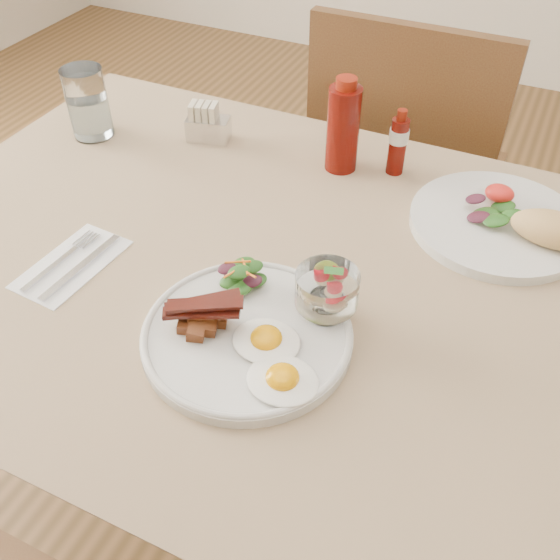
{
  "coord_description": "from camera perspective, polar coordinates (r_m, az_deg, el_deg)",
  "views": [
    {
      "loc": [
        0.27,
        -0.64,
        1.37
      ],
      "look_at": [
        0.02,
        -0.09,
        0.82
      ],
      "focal_mm": 40.0,
      "sensor_mm": 36.0,
      "label": 1
    }
  ],
  "objects": [
    {
      "name": "water_glass",
      "position": [
        1.29,
        -17.1,
        14.88
      ],
      "size": [
        0.08,
        0.08,
        0.13
      ],
      "color": "white",
      "rests_on": "table"
    },
    {
      "name": "side_salad",
      "position": [
        0.87,
        -3.51,
        0.28
      ],
      "size": [
        0.07,
        0.06,
        0.04
      ],
      "rotation": [
        0.0,
        0.0,
        0.06
      ],
      "color": "#184813",
      "rests_on": "main_plate"
    },
    {
      "name": "table",
      "position": [
        0.99,
        1.32,
        -2.89
      ],
      "size": [
        1.33,
        0.88,
        0.75
      ],
      "color": "brown",
      "rests_on": "ground"
    },
    {
      "name": "ketchup_bottle",
      "position": [
        1.12,
        5.79,
        13.7
      ],
      "size": [
        0.07,
        0.07,
        0.17
      ],
      "rotation": [
        0.0,
        0.0,
        0.25
      ],
      "color": "#540904",
      "rests_on": "table"
    },
    {
      "name": "fruit_cup",
      "position": [
        0.81,
        4.33,
        -0.84
      ],
      "size": [
        0.08,
        0.08,
        0.09
      ],
      "rotation": [
        0.0,
        0.0,
        -0.24
      ],
      "color": "white",
      "rests_on": "main_plate"
    },
    {
      "name": "napkin_cutlery",
      "position": [
        0.99,
        -18.47,
        1.38
      ],
      "size": [
        0.11,
        0.18,
        0.01
      ],
      "rotation": [
        0.0,
        0.0,
        -0.07
      ],
      "color": "white",
      "rests_on": "table"
    },
    {
      "name": "bacon_potato_pile",
      "position": [
        0.82,
        -7.08,
        -3.24
      ],
      "size": [
        0.11,
        0.08,
        0.05
      ],
      "rotation": [
        0.0,
        0.0,
        0.05
      ],
      "color": "maroon",
      "rests_on": "main_plate"
    },
    {
      "name": "second_plate",
      "position": [
        1.06,
        20.4,
        4.87
      ],
      "size": [
        0.3,
        0.28,
        0.07
      ],
      "rotation": [
        0.0,
        0.0,
        0.15
      ],
      "color": "silver",
      "rests_on": "table"
    },
    {
      "name": "chair_far",
      "position": [
        1.58,
        11.26,
        9.33
      ],
      "size": [
        0.42,
        0.42,
        0.93
      ],
      "color": "brown",
      "rests_on": "ground"
    },
    {
      "name": "main_plate",
      "position": [
        0.83,
        -3.02,
        -5.1
      ],
      "size": [
        0.28,
        0.28,
        0.02
      ],
      "primitive_type": "cylinder",
      "color": "silver",
      "rests_on": "table"
    },
    {
      "name": "sugar_caddy",
      "position": [
        1.24,
        -6.68,
        13.91
      ],
      "size": [
        0.09,
        0.06,
        0.07
      ],
      "rotation": [
        0.0,
        0.0,
        0.26
      ],
      "color": "silver",
      "rests_on": "table"
    },
    {
      "name": "fried_eggs",
      "position": [
        0.78,
        -0.54,
        -7.2
      ],
      "size": [
        0.15,
        0.14,
        0.02
      ],
      "rotation": [
        0.0,
        0.0,
        -0.19
      ],
      "color": "white",
      "rests_on": "main_plate"
    },
    {
      "name": "hot_sauce_bottle",
      "position": [
        1.13,
        10.74,
        12.21
      ],
      "size": [
        0.04,
        0.04,
        0.12
      ],
      "rotation": [
        0.0,
        0.0,
        -0.18
      ],
      "color": "#540904",
      "rests_on": "table"
    }
  ]
}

